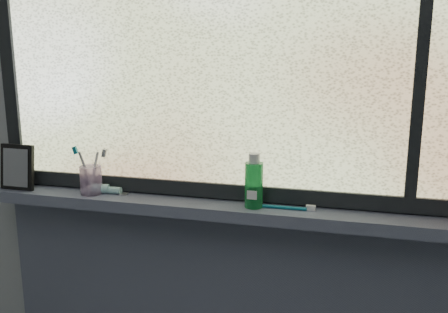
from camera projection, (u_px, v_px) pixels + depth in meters
wall_back at (222, 130)px, 1.65m from camera, size 3.00×0.01×2.50m
windowsill at (216, 209)px, 1.64m from camera, size 1.62×0.14×0.04m
window_pane at (220, 44)px, 1.57m from camera, size 1.50×0.01×1.00m
frame_bottom at (220, 190)px, 1.67m from camera, size 1.60×0.03×0.05m
frame_left at (8, 44)px, 1.76m from camera, size 0.05×0.03×1.10m
frame_mullion at (423, 44)px, 1.42m from camera, size 0.03×0.03×1.00m
vanity_mirror at (17, 167)px, 1.78m from camera, size 0.13×0.07×0.16m
toothpaste_tube at (106, 189)px, 1.73m from camera, size 0.19×0.06×0.03m
toothbrush_cup at (91, 180)px, 1.73m from camera, size 0.09×0.09×0.10m
toothbrush_lying at (276, 206)px, 1.58m from camera, size 0.24×0.03×0.02m
mouthwash_bottle at (254, 180)px, 1.57m from camera, size 0.08×0.08×0.14m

